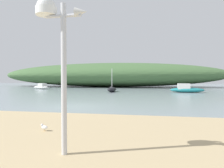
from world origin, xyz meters
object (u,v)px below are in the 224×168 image
Objects in this scene: sailboat_centre_water at (112,89)px; seagull_mid_strand at (44,127)px; motorboat_inner_mooring at (41,87)px; motorboat_off_point at (186,89)px; mast_structure at (54,29)px.

sailboat_centre_water is 21.54m from seagull_mid_strand.
motorboat_off_point reaches higher than motorboat_inner_mooring.
seagull_mid_strand is at bearing 125.04° from mast_structure.
sailboat_centre_water is at bearing -20.73° from motorboat_inner_mooring.
motorboat_inner_mooring is 30.68m from seagull_mid_strand.
sailboat_centre_water is (-9.89, -0.67, -0.10)m from motorboat_off_point.
motorboat_inner_mooring reaches higher than seagull_mid_strand.
motorboat_inner_mooring is 1.14× the size of sailboat_centre_water.
motorboat_off_point is (6.91, 23.86, -2.50)m from mast_structure.
seagull_mid_strand is (-8.11, -22.14, -0.11)m from motorboat_off_point.
motorboat_inner_mooring is 0.83× the size of motorboat_off_point.
sailboat_centre_water is (13.54, -5.12, -0.05)m from motorboat_inner_mooring.
seagull_mid_strand is (15.31, -26.59, -0.06)m from motorboat_inner_mooring.
sailboat_centre_water reaches higher than seagull_mid_strand.
motorboat_off_point is at bearing 73.85° from mast_structure.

